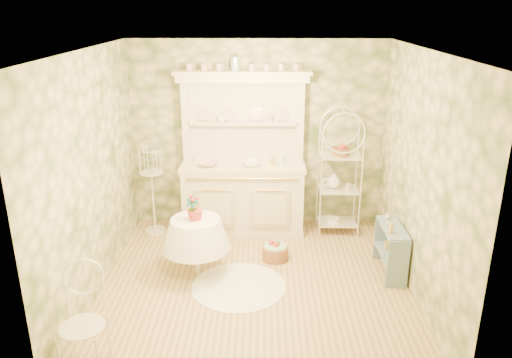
{
  "coord_description": "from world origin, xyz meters",
  "views": [
    {
      "loc": [
        0.08,
        -5.15,
        3.15
      ],
      "look_at": [
        0.0,
        0.5,
        1.15
      ],
      "focal_mm": 35.0,
      "sensor_mm": 36.0,
      "label": 1
    }
  ],
  "objects_px": {
    "round_table": "(196,246)",
    "kitchen_dresser": "(243,155)",
    "cafe_chair": "(82,327)",
    "birdcage_stand": "(152,188)",
    "floor_basket": "(275,252)",
    "side_shelf": "(391,252)",
    "bakers_rack": "(339,178)"
  },
  "relations": [
    {
      "from": "bakers_rack",
      "to": "round_table",
      "type": "relative_size",
      "value": 2.3
    },
    {
      "from": "kitchen_dresser",
      "to": "side_shelf",
      "type": "height_order",
      "value": "kitchen_dresser"
    },
    {
      "from": "kitchen_dresser",
      "to": "bakers_rack",
      "type": "height_order",
      "value": "kitchen_dresser"
    },
    {
      "from": "cafe_chair",
      "to": "birdcage_stand",
      "type": "height_order",
      "value": "birdcage_stand"
    },
    {
      "from": "kitchen_dresser",
      "to": "cafe_chair",
      "type": "relative_size",
      "value": 2.57
    },
    {
      "from": "bakers_rack",
      "to": "side_shelf",
      "type": "relative_size",
      "value": 2.54
    },
    {
      "from": "round_table",
      "to": "cafe_chair",
      "type": "relative_size",
      "value": 0.81
    },
    {
      "from": "cafe_chair",
      "to": "birdcage_stand",
      "type": "distance_m",
      "value": 2.9
    },
    {
      "from": "kitchen_dresser",
      "to": "birdcage_stand",
      "type": "bearing_deg",
      "value": -175.89
    },
    {
      "from": "birdcage_stand",
      "to": "cafe_chair",
      "type": "bearing_deg",
      "value": -90.56
    },
    {
      "from": "side_shelf",
      "to": "floor_basket",
      "type": "xyz_separation_m",
      "value": [
        -1.4,
        0.32,
        -0.18
      ]
    },
    {
      "from": "round_table",
      "to": "kitchen_dresser",
      "type": "bearing_deg",
      "value": 67.23
    },
    {
      "from": "kitchen_dresser",
      "to": "birdcage_stand",
      "type": "height_order",
      "value": "kitchen_dresser"
    },
    {
      "from": "kitchen_dresser",
      "to": "side_shelf",
      "type": "relative_size",
      "value": 3.51
    },
    {
      "from": "side_shelf",
      "to": "birdcage_stand",
      "type": "relative_size",
      "value": 0.49
    },
    {
      "from": "bakers_rack",
      "to": "round_table",
      "type": "distance_m",
      "value": 2.28
    },
    {
      "from": "side_shelf",
      "to": "birdcage_stand",
      "type": "xyz_separation_m",
      "value": [
        -3.13,
        1.12,
        0.39
      ]
    },
    {
      "from": "kitchen_dresser",
      "to": "floor_basket",
      "type": "height_order",
      "value": "kitchen_dresser"
    },
    {
      "from": "round_table",
      "to": "floor_basket",
      "type": "bearing_deg",
      "value": 19.8
    },
    {
      "from": "kitchen_dresser",
      "to": "birdcage_stand",
      "type": "xyz_separation_m",
      "value": [
        -1.28,
        -0.09,
        -0.47
      ]
    },
    {
      "from": "bakers_rack",
      "to": "round_table",
      "type": "bearing_deg",
      "value": -146.32
    },
    {
      "from": "side_shelf",
      "to": "kitchen_dresser",
      "type": "bearing_deg",
      "value": 148.82
    },
    {
      "from": "round_table",
      "to": "cafe_chair",
      "type": "height_order",
      "value": "cafe_chair"
    },
    {
      "from": "bakers_rack",
      "to": "cafe_chair",
      "type": "height_order",
      "value": "bakers_rack"
    },
    {
      "from": "side_shelf",
      "to": "floor_basket",
      "type": "height_order",
      "value": "side_shelf"
    },
    {
      "from": "floor_basket",
      "to": "cafe_chair",
      "type": "bearing_deg",
      "value": -130.06
    },
    {
      "from": "kitchen_dresser",
      "to": "floor_basket",
      "type": "bearing_deg",
      "value": -63.36
    },
    {
      "from": "bakers_rack",
      "to": "side_shelf",
      "type": "xyz_separation_m",
      "value": [
        0.49,
        -1.18,
        -0.55
      ]
    },
    {
      "from": "kitchen_dresser",
      "to": "round_table",
      "type": "bearing_deg",
      "value": -112.77
    },
    {
      "from": "bakers_rack",
      "to": "birdcage_stand",
      "type": "distance_m",
      "value": 2.64
    },
    {
      "from": "bakers_rack",
      "to": "floor_basket",
      "type": "relative_size",
      "value": 5.15
    },
    {
      "from": "kitchen_dresser",
      "to": "cafe_chair",
      "type": "xyz_separation_m",
      "value": [
        -1.31,
        -2.98,
        -0.7
      ]
    }
  ]
}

